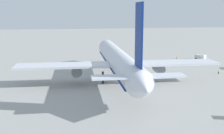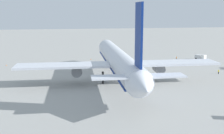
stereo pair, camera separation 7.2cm
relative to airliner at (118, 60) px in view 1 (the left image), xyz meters
name	(u,v)px [view 1 (the left image)]	position (x,y,z in m)	size (l,w,h in m)	color
ground_plane	(117,81)	(1.26, -0.09, -7.44)	(600.00, 600.00, 0.00)	#9E9E99
airliner	(118,60)	(0.00, 0.00, 0.00)	(79.84, 68.21, 25.97)	silver
service_truck_2	(200,57)	(35.48, -49.66, -5.97)	(5.85, 4.25, 2.71)	white
ground_worker_3	(219,72)	(4.48, -40.90, -6.56)	(0.49, 0.49, 1.73)	black
ground_worker_5	(176,58)	(37.54, -37.79, -6.53)	(0.53, 0.53, 1.77)	#3F3F47
traffic_cone_0	(6,65)	(37.21, 43.28, -7.16)	(0.36, 0.36, 0.55)	orange
traffic_cone_1	(91,59)	(46.24, 4.27, -7.16)	(0.36, 0.36, 0.55)	orange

